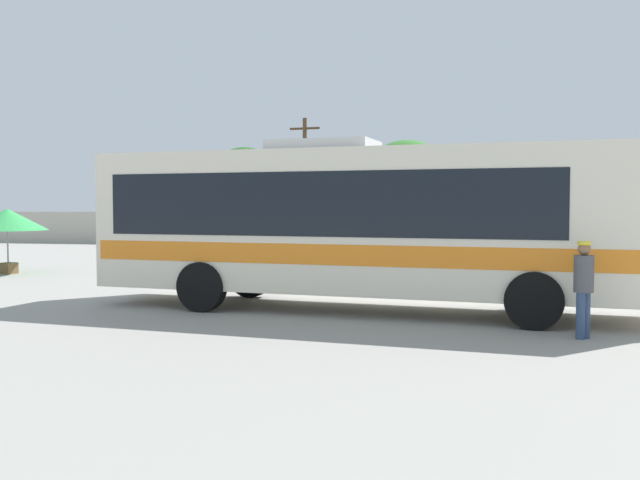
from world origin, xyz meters
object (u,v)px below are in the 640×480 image
parked_car_leftmost_silver (207,233)px  roadside_tree_left (245,177)px  attendant_by_bus_door (584,283)px  parked_car_second_silver (323,234)px  parked_car_third_red (454,236)px  coach_bus_cream_orange (356,220)px  vendor_umbrella_near_gate_green (7,220)px  roadside_tree_midleft (407,176)px  parked_car_rightmost_grey (598,236)px  utility_pole_near (305,178)px

parked_car_leftmost_silver → roadside_tree_left: size_ratio=0.70×
attendant_by_bus_door → parked_car_leftmost_silver: (-15.57, 22.26, -0.12)m
parked_car_second_silver → parked_car_third_red: 6.50m
coach_bus_cream_orange → parked_car_second_silver: bearing=104.5°
parked_car_third_red → parked_car_leftmost_silver: bearing=176.1°
vendor_umbrella_near_gate_green → roadside_tree_midleft: size_ratio=0.43×
parked_car_leftmost_silver → roadside_tree_midleft: (9.77, 5.59, 3.07)m
parked_car_leftmost_silver → parked_car_rightmost_grey: 19.15m
coach_bus_cream_orange → parked_car_rightmost_grey: bearing=68.7°
attendant_by_bus_door → parked_car_leftmost_silver: bearing=125.0°
parked_car_rightmost_grey → utility_pole_near: bearing=161.2°
parked_car_third_red → roadside_tree_left: size_ratio=0.76×
parked_car_leftmost_silver → roadside_tree_midleft: roadside_tree_midleft is taller
parked_car_leftmost_silver → roadside_tree_left: (-0.86, 8.59, 3.21)m
coach_bus_cream_orange → attendant_by_bus_door: bearing=-29.0°
parked_car_third_red → roadside_tree_left: bearing=145.0°
parked_car_third_red → attendant_by_bus_door: bearing=-82.3°
coach_bus_cream_orange → attendant_by_bus_door: size_ratio=7.16×
attendant_by_bus_door → parked_car_rightmost_grey: bearing=80.9°
attendant_by_bus_door → roadside_tree_left: (-16.43, 30.85, 3.10)m
parked_car_second_silver → roadside_tree_midleft: (3.55, 5.74, 3.09)m
roadside_tree_left → parked_car_rightmost_grey: bearing=-23.0°
parked_car_second_silver → roadside_tree_midleft: roadside_tree_midleft is taller
coach_bus_cream_orange → vendor_umbrella_near_gate_green: (-12.38, 5.40, -0.17)m
parked_car_rightmost_grey → utility_pole_near: 16.37m
parked_car_second_silver → vendor_umbrella_near_gate_green: bearing=-116.8°
coach_bus_cream_orange → parked_car_leftmost_silver: coach_bus_cream_orange is taller
coach_bus_cream_orange → parked_car_leftmost_silver: 22.95m
attendant_by_bus_door → parked_car_second_silver: attendant_by_bus_door is taller
parked_car_third_red → utility_pole_near: 11.12m
parked_car_second_silver → roadside_tree_left: size_ratio=0.74×
coach_bus_cream_orange → parked_car_third_red: bearing=86.0°
vendor_umbrella_near_gate_green → roadside_tree_left: roadside_tree_left is taller
utility_pole_near → roadside_tree_midleft: (5.85, 0.30, 0.07)m
attendant_by_bus_door → roadside_tree_left: size_ratio=0.27×
attendant_by_bus_door → parked_car_third_red: (-2.89, 21.39, -0.14)m
parked_car_second_silver → utility_pole_near: bearing=112.9°
parked_car_leftmost_silver → parked_car_rightmost_grey: (19.15, 0.10, -0.01)m
parked_car_rightmost_grey → roadside_tree_left: 21.97m
parked_car_leftmost_silver → roadside_tree_midleft: bearing=29.8°
parked_car_rightmost_grey → attendant_by_bus_door: bearing=-99.1°
vendor_umbrella_near_gate_green → roadside_tree_midleft: (10.80, 20.12, 2.14)m
parked_car_leftmost_silver → vendor_umbrella_near_gate_green: bearing=-94.1°
parked_car_leftmost_silver → parked_car_second_silver: bearing=-1.4°
utility_pole_near → roadside_tree_midleft: utility_pole_near is taller
coach_bus_cream_orange → parked_car_leftmost_silver: (-11.34, 19.92, -1.10)m
vendor_umbrella_near_gate_green → parked_car_second_silver: (7.25, 14.38, -0.95)m
attendant_by_bus_door → roadside_tree_midleft: size_ratio=0.27×
attendant_by_bus_door → parked_car_leftmost_silver: attendant_by_bus_door is taller
parked_car_second_silver → parked_car_third_red: size_ratio=0.98×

